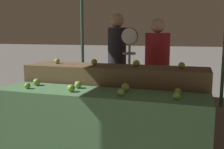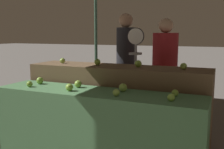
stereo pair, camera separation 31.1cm
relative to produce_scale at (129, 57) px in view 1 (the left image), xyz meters
The scene contains 17 objects.
display_counter_front 1.46m from the produce_scale, 91.25° to the right, with size 2.38×0.55×0.85m, color #4C7A4C.
display_counter_back 0.91m from the produce_scale, 92.34° to the right, with size 2.38×0.55×1.06m, color brown.
apple_front_0 1.65m from the produce_scale, 122.08° to the right, with size 0.07×0.07×0.07m, color #7AA338.
apple_front_1 1.44m from the produce_scale, 102.45° to the right, with size 0.08×0.08×0.08m, color #84AD3D.
apple_front_2 1.44m from the produce_scale, 79.24° to the right, with size 0.07×0.07×0.07m, color #8EB247.
apple_front_3 1.63m from the produce_scale, 59.37° to the right, with size 0.07×0.07×0.07m, color #84AD3D.
apple_front_4 1.49m from the produce_scale, 126.50° to the right, with size 0.09×0.09×0.09m, color #7AA338.
apple_front_5 1.24m from the produce_scale, 105.13° to the right, with size 0.08×0.08×0.08m, color #84AD3D.
apple_front_6 1.22m from the produce_scale, 77.91° to the right, with size 0.09×0.09×0.09m, color #8EB247.
apple_front_7 1.45m from the produce_scale, 55.01° to the right, with size 0.07×0.07×0.07m, color #84AD3D.
apple_back_0 1.10m from the produce_scale, 142.15° to the right, with size 0.08×0.08×0.08m, color #8EB247.
apple_back_1 0.75m from the produce_scale, 114.31° to the right, with size 0.08×0.08×0.08m, color #84AD3D.
apple_back_2 0.74m from the produce_scale, 68.88° to the right, with size 0.09×0.09×0.09m, color #84AD3D.
apple_back_3 1.07m from the produce_scale, 39.86° to the right, with size 0.08×0.08×0.08m, color #8EB247.
produce_scale is the anchor object (origin of this frame).
person_vendor_at_scale 0.52m from the produce_scale, 39.27° to the left, with size 0.50×0.50×1.72m.
person_customer_left 0.58m from the produce_scale, 125.97° to the left, with size 0.41×0.41×1.83m.
Camera 1 is at (1.01, -2.63, 1.48)m, focal length 42.00 mm.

